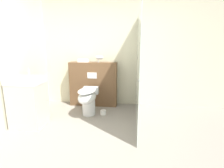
% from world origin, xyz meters
% --- Properties ---
extents(ground_plane, '(12.00, 12.00, 0.00)m').
position_xyz_m(ground_plane, '(0.00, 0.00, 0.00)').
color(ground_plane, gray).
extents(wall_back, '(8.00, 0.06, 2.50)m').
position_xyz_m(wall_back, '(0.00, 2.02, 1.25)').
color(wall_back, beige).
rests_on(wall_back, ground_plane).
extents(partition_panel, '(1.14, 0.25, 1.06)m').
position_xyz_m(partition_panel, '(-0.33, 1.84, 0.53)').
color(partition_panel, brown).
rests_on(partition_panel, ground_plane).
extents(shower_glass, '(0.04, 1.91, 2.07)m').
position_xyz_m(shower_glass, '(0.70, 1.04, 1.03)').
color(shower_glass, silver).
rests_on(shower_glass, ground_plane).
extents(toilet, '(0.35, 0.72, 0.57)m').
position_xyz_m(toilet, '(-0.30, 1.18, 0.36)').
color(toilet, white).
rests_on(toilet, ground_plane).
extents(sink_vanity, '(0.57, 0.46, 1.04)m').
position_xyz_m(sink_vanity, '(-1.26, 0.58, 0.45)').
color(sink_vanity, beige).
rests_on(sink_vanity, ground_plane).
extents(hair_drier, '(0.17, 0.08, 0.15)m').
position_xyz_m(hair_drier, '(-0.16, 1.80, 1.17)').
color(hair_drier, '#B7B7BC').
rests_on(hair_drier, partition_panel).
extents(folded_towel, '(0.24, 0.14, 0.07)m').
position_xyz_m(folded_towel, '(-0.56, 1.82, 1.09)').
color(folded_towel, white).
rests_on(folded_towel, partition_panel).
extents(spare_toilet_roll, '(0.12, 0.12, 0.09)m').
position_xyz_m(spare_toilet_roll, '(-0.00, 1.26, 0.05)').
color(spare_toilet_roll, white).
rests_on(spare_toilet_roll, ground_plane).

